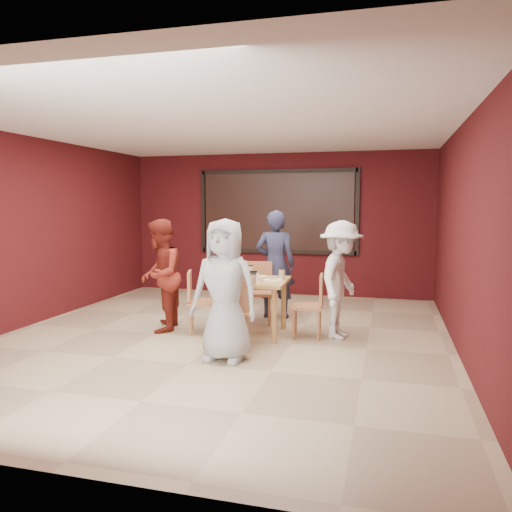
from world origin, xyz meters
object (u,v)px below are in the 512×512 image
(diner_back, at_px, (275,264))
(diner_left, at_px, (160,275))
(chair_right, at_px, (312,302))
(chair_left, at_px, (198,298))
(diner_right, at_px, (341,280))
(dining_table, at_px, (251,286))
(diner_front, at_px, (225,290))
(chair_back, at_px, (258,288))
(chair_front, at_px, (233,309))

(diner_back, xyz_separation_m, diner_left, (-1.40, -1.24, -0.06))
(diner_back, bearing_deg, chair_right, 119.90)
(chair_left, height_order, diner_right, diner_right)
(dining_table, height_order, diner_front, diner_front)
(chair_back, xyz_separation_m, diner_back, (0.19, 0.36, 0.33))
(chair_back, distance_m, diner_left, 1.51)
(chair_front, bearing_deg, diner_front, -83.91)
(chair_front, distance_m, diner_right, 1.56)
(chair_front, xyz_separation_m, diner_front, (0.05, -0.43, 0.32))
(chair_left, relative_size, diner_right, 0.55)
(diner_back, xyz_separation_m, diner_right, (1.12, -0.96, -0.06))
(chair_left, relative_size, diner_left, 0.55)
(dining_table, distance_m, diner_back, 1.13)
(chair_front, height_order, chair_left, chair_front)
(chair_front, relative_size, chair_left, 1.02)
(chair_front, bearing_deg, diner_left, 154.01)
(dining_table, height_order, chair_right, dining_table)
(chair_back, height_order, diner_right, diner_right)
(diner_back, bearing_deg, chair_front, 80.53)
(diner_front, relative_size, diner_left, 1.03)
(chair_back, distance_m, chair_left, 1.06)
(dining_table, distance_m, chair_back, 0.77)
(chair_back, height_order, chair_right, chair_back)
(dining_table, xyz_separation_m, diner_left, (-1.31, -0.13, 0.12))
(chair_right, xyz_separation_m, diner_front, (-0.83, -1.24, 0.33))
(chair_left, bearing_deg, chair_front, -42.32)
(dining_table, xyz_separation_m, diner_right, (1.20, 0.15, 0.12))
(chair_front, distance_m, diner_back, 1.89)
(diner_left, height_order, diner_right, diner_left)
(chair_back, bearing_deg, diner_back, 61.97)
(chair_right, distance_m, diner_back, 1.34)
(diner_front, bearing_deg, diner_back, 91.91)
(diner_right, bearing_deg, diner_front, 147.68)
(chair_back, bearing_deg, chair_left, -127.40)
(diner_back, bearing_deg, diner_left, 35.79)
(chair_front, relative_size, chair_right, 1.04)
(chair_back, distance_m, diner_front, 1.95)
(chair_back, bearing_deg, diner_left, -144.08)
(chair_back, distance_m, chair_right, 1.17)
(chair_back, bearing_deg, diner_front, -86.48)
(dining_table, height_order, diner_back, diner_back)
(diner_right, bearing_deg, diner_back, 58.88)
(diner_back, distance_m, diner_left, 1.87)
(dining_table, xyz_separation_m, chair_front, (-0.04, -0.75, -0.17))
(chair_back, height_order, diner_left, diner_left)
(dining_table, relative_size, diner_front, 0.62)
(chair_right, bearing_deg, diner_front, -123.83)
(diner_right, bearing_deg, dining_table, 106.62)
(chair_front, distance_m, chair_back, 1.49)
(chair_right, distance_m, diner_right, 0.48)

